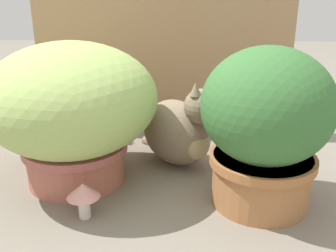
% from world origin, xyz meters
% --- Properties ---
extents(ground_plane, '(6.00, 6.00, 0.00)m').
position_xyz_m(ground_plane, '(0.00, 0.00, 0.00)').
color(ground_plane, gray).
extents(cardboard_backdrop, '(1.00, 0.03, 0.75)m').
position_xyz_m(cardboard_backdrop, '(0.07, 0.49, 0.38)').
color(cardboard_backdrop, tan).
rests_on(cardboard_backdrop, ground).
extents(grass_planter, '(0.51, 0.51, 0.43)m').
position_xyz_m(grass_planter, '(-0.18, 0.04, 0.24)').
color(grass_planter, '#B36352').
rests_on(grass_planter, ground).
extents(leafy_planter, '(0.35, 0.35, 0.44)m').
position_xyz_m(leafy_planter, '(0.36, -0.07, 0.23)').
color(leafy_planter, '#AB6F42').
rests_on(leafy_planter, ground).
extents(cat, '(0.31, 0.34, 0.32)m').
position_xyz_m(cat, '(0.14, 0.16, 0.12)').
color(cat, '#87745E').
rests_on(cat, ground).
extents(mushroom_ornament_pink, '(0.09, 0.09, 0.10)m').
position_xyz_m(mushroom_ornament_pink, '(-0.11, -0.17, 0.07)').
color(mushroom_ornament_pink, silver).
rests_on(mushroom_ornament_pink, ground).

